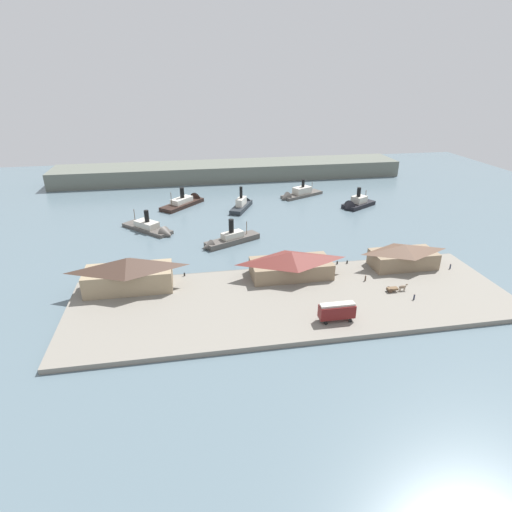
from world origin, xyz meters
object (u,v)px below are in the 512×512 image
Objects in this scene: horse_cart at (397,288)px; ferry_approaching_west at (356,204)px; street_tram at (337,311)px; pedestrian_near_west_shed at (450,266)px; ferry_outer_harbor at (153,229)px; ferry_mid_harbor at (243,204)px; pedestrian_standing_center at (414,297)px; ferry_shed_east_terminal at (128,273)px; mooring_post_west at (184,274)px; pedestrian_near_east_shed at (365,278)px; mooring_post_center_east at (347,262)px; ferry_shed_west_terminal at (404,255)px; ferry_moored_east at (297,194)px; mooring_post_center_west at (337,263)px; ferry_approaching_east at (187,201)px; ferry_departing_north at (227,240)px; ferry_shed_central_terminal at (291,264)px.

horse_cart is 0.32× the size of ferry_approaching_west.
street_tram is 46.13m from pedestrian_near_west_shed.
street_tram is at bearing -152.65° from horse_cart.
pedestrian_near_west_shed is at bearing 25.67° from street_tram.
ferry_mid_harbor reaches higher than ferry_outer_harbor.
street_tram is at bearing -57.13° from ferry_outer_harbor.
pedestrian_near_west_shed is at bearing 36.74° from pedestrian_standing_center.
ferry_shed_east_terminal is 1.10× the size of ferry_outer_harbor.
ferry_approaching_west is (72.40, 54.15, -0.17)m from mooring_post_west.
street_tram reaches higher than pedestrian_standing_center.
pedestrian_near_east_shed is 76.56m from ferry_mid_harbor.
ferry_mid_harbor is (-22.11, 61.76, -0.04)m from mooring_post_center_east.
pedestrian_near_west_shed is at bearing -16.77° from ferry_shed_west_terminal.
horse_cart is 91.86m from ferry_moored_east.
pedestrian_near_west_shed is 98.20m from ferry_outer_harbor.
horse_cart reaches higher than mooring_post_center_west.
street_tram is at bearing -40.49° from mooring_post_west.
pedestrian_near_west_shed is 0.08× the size of ferry_mid_harbor.
street_tram is 0.40× the size of ferry_outer_harbor.
ferry_outer_harbor reaches higher than horse_cart.
pedestrian_near_east_shed is 0.07× the size of ferry_moored_east.
ferry_approaching_west reaches higher than mooring_post_west.
ferry_approaching_east is at bearing 77.70° from ferry_shed_east_terminal.
pedestrian_standing_center is 25.74m from mooring_post_center_west.
street_tram is at bearing -100.30° from ferry_moored_east.
pedestrian_near_west_shed is at bearing -6.61° from mooring_post_west.
ferry_departing_north is 65.56m from ferry_approaching_west.
ferry_mid_harbor is at bearing 95.27° from street_tram.
ferry_approaching_east reaches higher than pedestrian_near_east_shed.
ferry_outer_harbor reaches higher than mooring_post_center_west.
ferry_shed_central_terminal is at bearing -179.93° from ferry_shed_west_terminal.
ferry_departing_north is at bearing -32.84° from ferry_outer_harbor.
street_tram is at bearing -84.73° from ferry_mid_harbor.
ferry_approaching_west is at bearing 77.95° from pedestrian_standing_center.
mooring_post_center_east is 1.00× the size of mooring_post_west.
ferry_departing_north is at bearing -151.97° from ferry_approaching_west.
pedestrian_near_west_shed is 86.18m from ferry_mid_harbor.
pedestrian_near_east_shed is at bearing -72.64° from ferry_mid_harbor.
ferry_moored_east reaches higher than mooring_post_west.
mooring_post_center_west is 82.55m from ferry_approaching_east.
ferry_departing_north is at bearing 58.11° from mooring_post_west.
street_tram reaches higher than pedestrian_near_east_shed.
ferry_shed_central_terminal is at bearing -106.44° from ferry_moored_east.
ferry_moored_east is at bearing 83.94° from mooring_post_center_west.
ferry_outer_harbor is at bearing -148.22° from ferry_mid_harbor.
ferry_departing_north reaches higher than ferry_approaching_east.
ferry_shed_east_terminal is at bearing 168.77° from horse_cart.
mooring_post_west is (-55.91, 23.06, -0.28)m from pedestrian_standing_center.
mooring_post_center_east is 3.02m from mooring_post_center_west.
ferry_shed_central_terminal is 80.55m from ferry_approaching_east.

